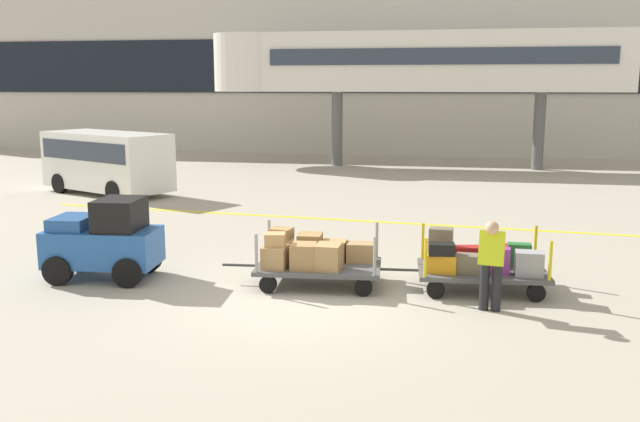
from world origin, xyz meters
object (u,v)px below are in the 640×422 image
Objects in this scene: baggage_tug at (105,241)px; baggage_cart_lead at (312,256)px; baggage_cart_middle at (479,262)px; shuttle_van at (107,158)px; baggage_handler at (491,261)px.

baggage_cart_lead is (4.02, 0.30, -0.20)m from baggage_tug.
baggage_cart_middle is 0.59× the size of shuttle_van.
baggage_tug reaches higher than baggage_cart_lead.
baggage_tug is 4.04m from baggage_cart_lead.
baggage_cart_lead is at bearing -46.31° from shuttle_van.
baggage_handler is (3.20, -0.99, 0.31)m from baggage_cart_lead.
baggage_cart_lead is at bearing 4.29° from baggage_tug.
shuttle_van is (-12.06, 9.18, 0.71)m from baggage_cart_middle.
baggage_tug is at bearing 174.57° from baggage_handler.
baggage_cart_middle is at bearing -37.28° from shuttle_van.
baggage_tug reaches higher than baggage_handler.
baggage_cart_middle is (7.09, 0.53, -0.23)m from baggage_tug.
shuttle_van reaches higher than baggage_handler.
baggage_cart_lead is 3.08m from baggage_cart_middle.
baggage_tug is at bearing -175.71° from baggage_cart_lead.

